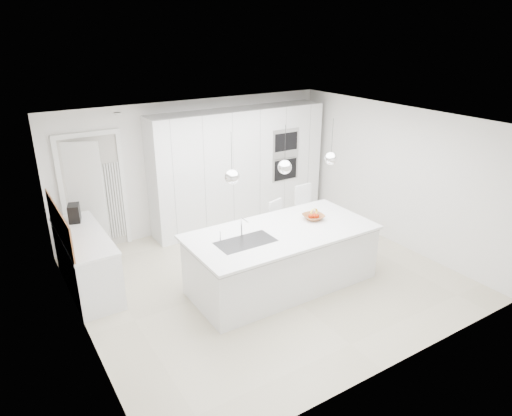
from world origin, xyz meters
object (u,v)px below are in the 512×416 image
island_base (282,260)px  bar_stool_left (279,230)px  fruit_bowl (313,217)px  bar_stool_right (307,216)px  espresso_machine (74,213)px

island_base → bar_stool_left: bar_stool_left is taller
island_base → fruit_bowl: (0.68, 0.13, 0.51)m
fruit_bowl → bar_stool_right: bar_stool_right is taller
island_base → espresso_machine: espresso_machine is taller
bar_stool_right → bar_stool_left: bearing=-170.1°
fruit_bowl → espresso_machine: bearing=149.1°
espresso_machine → bar_stool_left: (3.03, -1.24, -0.54)m
bar_stool_left → fruit_bowl: bearing=-91.6°
bar_stool_left → bar_stool_right: size_ratio=0.91×
fruit_bowl → island_base: bearing=-168.9°
espresso_machine → fruit_bowl: bearing=-15.0°
fruit_bowl → bar_stool_right: (0.53, 0.82, -0.39)m
fruit_bowl → bar_stool_left: (-0.18, 0.68, -0.44)m
espresso_machine → bar_stool_left: size_ratio=0.28×
fruit_bowl → espresso_machine: size_ratio=1.18×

